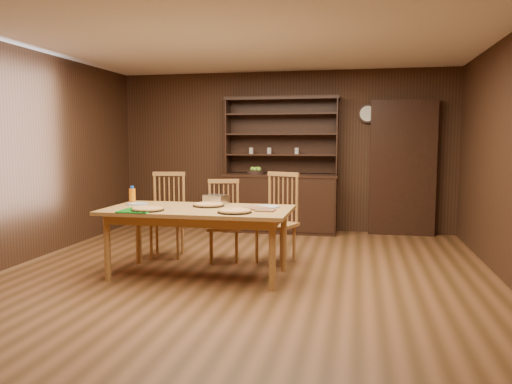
% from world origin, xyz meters
% --- Properties ---
extents(floor, '(6.00, 6.00, 0.00)m').
position_xyz_m(floor, '(0.00, 0.00, 0.00)').
color(floor, brown).
rests_on(floor, ground).
extents(room_shell, '(6.00, 6.00, 6.00)m').
position_xyz_m(room_shell, '(0.00, 0.00, 1.58)').
color(room_shell, white).
rests_on(room_shell, floor).
extents(china_hutch, '(1.84, 0.52, 2.17)m').
position_xyz_m(china_hutch, '(-0.00, 2.75, 0.60)').
color(china_hutch, black).
rests_on(china_hutch, floor).
extents(doorway, '(1.00, 0.18, 2.10)m').
position_xyz_m(doorway, '(1.90, 2.90, 1.05)').
color(doorway, black).
rests_on(doorway, floor).
extents(wall_clock, '(0.30, 0.05, 0.30)m').
position_xyz_m(wall_clock, '(1.35, 2.96, 1.90)').
color(wall_clock, black).
rests_on(wall_clock, room_shell).
extents(dining_table, '(2.01, 1.01, 0.75)m').
position_xyz_m(dining_table, '(-0.47, -0.04, 0.67)').
color(dining_table, '#CD9347').
rests_on(dining_table, floor).
extents(chair_left, '(0.51, 0.49, 1.08)m').
position_xyz_m(chair_left, '(-1.16, 0.81, 0.57)').
color(chair_left, '#A56838').
rests_on(chair_left, floor).
extents(chair_center, '(0.50, 0.48, 1.00)m').
position_xyz_m(chair_center, '(-0.40, 0.75, 0.53)').
color(chair_center, '#A56838').
rests_on(chair_center, floor).
extents(chair_right, '(0.57, 0.56, 1.09)m').
position_xyz_m(chair_right, '(0.28, 0.81, 0.58)').
color(chair_right, '#A56838').
rests_on(chair_right, floor).
extents(pizza_left, '(0.35, 0.35, 0.04)m').
position_xyz_m(pizza_left, '(-0.93, -0.33, 0.77)').
color(pizza_left, black).
rests_on(pizza_left, dining_table).
extents(pizza_right, '(0.35, 0.35, 0.04)m').
position_xyz_m(pizza_right, '(-0.00, -0.30, 0.77)').
color(pizza_right, black).
rests_on(pizza_right, dining_table).
extents(pizza_center, '(0.35, 0.35, 0.04)m').
position_xyz_m(pizza_center, '(-0.41, 0.13, 0.77)').
color(pizza_center, black).
rests_on(pizza_center, dining_table).
extents(cooling_rack, '(0.44, 0.44, 0.02)m').
position_xyz_m(cooling_rack, '(-1.03, -0.38, 0.76)').
color(cooling_rack, '#0CA026').
rests_on(cooling_rack, dining_table).
extents(plate_left, '(0.24, 0.24, 0.02)m').
position_xyz_m(plate_left, '(-1.26, 0.12, 0.76)').
color(plate_left, white).
rests_on(plate_left, dining_table).
extents(plate_right, '(0.29, 0.29, 0.02)m').
position_xyz_m(plate_right, '(0.24, 0.17, 0.76)').
color(plate_right, white).
rests_on(plate_right, dining_table).
extents(foil_dish, '(0.31, 0.26, 0.10)m').
position_xyz_m(foil_dish, '(-0.39, 0.38, 0.80)').
color(foil_dish, silver).
rests_on(foil_dish, dining_table).
extents(juice_bottle, '(0.08, 0.08, 0.20)m').
position_xyz_m(juice_bottle, '(-1.37, 0.23, 0.84)').
color(juice_bottle, orange).
rests_on(juice_bottle, dining_table).
extents(pot_holder_a, '(0.19, 0.19, 0.01)m').
position_xyz_m(pot_holder_a, '(0.28, -0.10, 0.76)').
color(pot_holder_a, red).
rests_on(pot_holder_a, dining_table).
extents(pot_holder_b, '(0.31, 0.31, 0.02)m').
position_xyz_m(pot_holder_b, '(0.16, 0.03, 0.76)').
color(pot_holder_b, red).
rests_on(pot_holder_b, dining_table).
extents(fruit_bowl, '(0.30, 0.30, 0.12)m').
position_xyz_m(fruit_bowl, '(-0.40, 2.69, 0.98)').
color(fruit_bowl, black).
rests_on(fruit_bowl, china_hutch).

